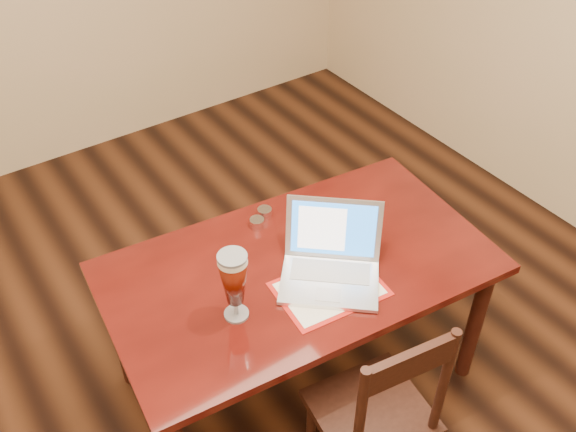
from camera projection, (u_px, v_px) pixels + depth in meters
room_shell at (233, 45)px, 1.51m from camera, size 4.51×5.01×2.71m
dining_table at (298, 279)px, 2.50m from camera, size 1.56×0.97×0.98m
dining_chair at (376, 414)px, 2.26m from camera, size 0.44×0.43×0.92m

